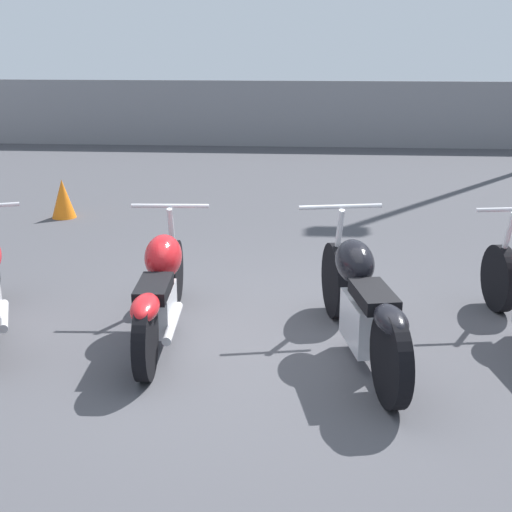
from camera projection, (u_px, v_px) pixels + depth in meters
ground_plane at (253, 347)px, 5.62m from camera, size 60.00×60.00×0.00m
fence_back at (291, 114)px, 15.57m from camera, size 40.00×0.04×1.42m
motorcycle_slot_2 at (161, 288)px, 5.71m from camera, size 0.68×2.13×0.95m
motorcycle_slot_3 at (361, 302)px, 5.34m from camera, size 0.77×2.23×1.02m
traffic_cone_far at (63, 199)px, 9.56m from camera, size 0.32×0.32×0.52m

